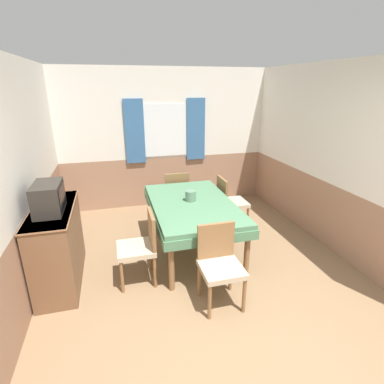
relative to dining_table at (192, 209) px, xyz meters
The scene contains 12 objects.
ground_plane 2.05m from the dining_table, 90.28° to the right, with size 16.00×16.00×0.00m, color #846647.
wall_back 2.04m from the dining_table, 90.28° to the left, with size 4.33×0.09×2.60m.
wall_left 2.10m from the dining_table, behind, with size 0.05×4.26×2.60m.
wall_right 2.09m from the dining_table, ahead, with size 0.05×4.26×2.60m.
dining_table is the anchor object (origin of this frame).
chair_left_near 0.96m from the dining_table, 145.30° to the right, with size 0.44×0.44×0.88m.
chair_head_near 1.14m from the dining_table, 90.00° to the right, with size 0.44×0.44×0.88m.
chair_head_window 1.14m from the dining_table, 90.00° to the left, with size 0.44×0.44×0.88m.
chair_right_far 0.96m from the dining_table, 34.70° to the left, with size 0.44×0.44×0.88m.
sideboard 1.77m from the dining_table, behind, with size 0.46×1.20×0.96m.
tv 1.84m from the dining_table, 167.24° to the right, with size 0.29×0.48×0.33m.
vase 0.18m from the dining_table, 95.98° to the left, with size 0.15×0.15×0.15m.
Camera 1 is at (-0.99, -1.79, 2.28)m, focal length 28.00 mm.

